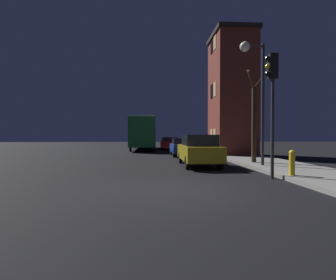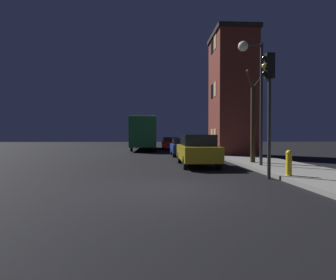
{
  "view_description": "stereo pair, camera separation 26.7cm",
  "coord_description": "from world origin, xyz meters",
  "px_view_note": "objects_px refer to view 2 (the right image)",
  "views": [
    {
      "loc": [
        -0.84,
        -7.71,
        1.56
      ],
      "look_at": [
        0.39,
        11.76,
        1.25
      ],
      "focal_mm": 28.0,
      "sensor_mm": 36.0,
      "label": 1
    },
    {
      "loc": [
        -0.57,
        -7.72,
        1.56
      ],
      "look_at": [
        0.39,
        11.76,
        1.25
      ],
      "focal_mm": 28.0,
      "sensor_mm": 36.0,
      "label": 2
    }
  ],
  "objects_px": {
    "car_mid_lane": "(183,147)",
    "fire_hydrant": "(289,162)",
    "car_far_lane": "(170,143)",
    "bare_tree": "(253,118)",
    "bus": "(145,131)",
    "car_near_lane": "(197,150)",
    "traffic_light": "(269,89)",
    "streetlamp": "(253,75)"
  },
  "relations": [
    {
      "from": "bus",
      "to": "car_far_lane",
      "type": "xyz_separation_m",
      "value": [
        2.91,
        0.42,
        -1.34
      ]
    },
    {
      "from": "streetlamp",
      "to": "bare_tree",
      "type": "relative_size",
      "value": 1.13
    },
    {
      "from": "bare_tree",
      "to": "car_mid_lane",
      "type": "bearing_deg",
      "value": 115.18
    },
    {
      "from": "bare_tree",
      "to": "bus",
      "type": "relative_size",
      "value": 0.46
    },
    {
      "from": "bus",
      "to": "car_mid_lane",
      "type": "bearing_deg",
      "value": -71.07
    },
    {
      "from": "car_near_lane",
      "to": "fire_hydrant",
      "type": "bearing_deg",
      "value": -59.67
    },
    {
      "from": "car_near_lane",
      "to": "car_far_lane",
      "type": "distance_m",
      "value": 16.76
    },
    {
      "from": "car_near_lane",
      "to": "bus",
      "type": "bearing_deg",
      "value": 101.51
    },
    {
      "from": "bare_tree",
      "to": "car_mid_lane",
      "type": "height_order",
      "value": "bare_tree"
    },
    {
      "from": "car_mid_lane",
      "to": "streetlamp",
      "type": "bearing_deg",
      "value": -72.39
    },
    {
      "from": "bare_tree",
      "to": "streetlamp",
      "type": "bearing_deg",
      "value": -111.63
    },
    {
      "from": "traffic_light",
      "to": "bare_tree",
      "type": "height_order",
      "value": "bare_tree"
    },
    {
      "from": "car_far_lane",
      "to": "fire_hydrant",
      "type": "relative_size",
      "value": 4.75
    },
    {
      "from": "car_mid_lane",
      "to": "fire_hydrant",
      "type": "relative_size",
      "value": 4.36
    },
    {
      "from": "car_far_lane",
      "to": "traffic_light",
      "type": "bearing_deg",
      "value": -83.72
    },
    {
      "from": "streetlamp",
      "to": "car_far_lane",
      "type": "bearing_deg",
      "value": 99.16
    },
    {
      "from": "traffic_light",
      "to": "car_near_lane",
      "type": "distance_m",
      "value": 5.22
    },
    {
      "from": "bare_tree",
      "to": "fire_hydrant",
      "type": "height_order",
      "value": "bare_tree"
    },
    {
      "from": "fire_hydrant",
      "to": "bare_tree",
      "type": "bearing_deg",
      "value": 84.47
    },
    {
      "from": "car_near_lane",
      "to": "traffic_light",
      "type": "bearing_deg",
      "value": -65.93
    },
    {
      "from": "car_near_lane",
      "to": "car_mid_lane",
      "type": "relative_size",
      "value": 1.11
    },
    {
      "from": "traffic_light",
      "to": "car_near_lane",
      "type": "relative_size",
      "value": 1.03
    },
    {
      "from": "bare_tree",
      "to": "car_far_lane",
      "type": "xyz_separation_m",
      "value": [
        -3.44,
        16.51,
        -1.79
      ]
    },
    {
      "from": "traffic_light",
      "to": "car_far_lane",
      "type": "bearing_deg",
      "value": 96.28
    },
    {
      "from": "car_near_lane",
      "to": "car_far_lane",
      "type": "xyz_separation_m",
      "value": [
        -0.41,
        16.75,
        -0.1
      ]
    },
    {
      "from": "car_far_lane",
      "to": "fire_hydrant",
      "type": "height_order",
      "value": "car_far_lane"
    },
    {
      "from": "car_mid_lane",
      "to": "car_far_lane",
      "type": "distance_m",
      "value": 10.01
    },
    {
      "from": "car_mid_lane",
      "to": "bus",
      "type": "bearing_deg",
      "value": 108.93
    },
    {
      "from": "car_far_lane",
      "to": "fire_hydrant",
      "type": "distance_m",
      "value": 21.36
    },
    {
      "from": "streetlamp",
      "to": "car_near_lane",
      "type": "height_order",
      "value": "streetlamp"
    },
    {
      "from": "car_mid_lane",
      "to": "fire_hydrant",
      "type": "height_order",
      "value": "car_mid_lane"
    },
    {
      "from": "traffic_light",
      "to": "car_near_lane",
      "type": "height_order",
      "value": "traffic_light"
    },
    {
      "from": "car_far_lane",
      "to": "bare_tree",
      "type": "bearing_deg",
      "value": -78.24
    },
    {
      "from": "traffic_light",
      "to": "car_mid_lane",
      "type": "bearing_deg",
      "value": 99.97
    },
    {
      "from": "car_far_lane",
      "to": "fire_hydrant",
      "type": "bearing_deg",
      "value": -81.96
    },
    {
      "from": "traffic_light",
      "to": "bare_tree",
      "type": "bearing_deg",
      "value": 75.86
    },
    {
      "from": "fire_hydrant",
      "to": "car_far_lane",
      "type": "bearing_deg",
      "value": 98.04
    },
    {
      "from": "bus",
      "to": "streetlamp",
      "type": "bearing_deg",
      "value": -71.66
    },
    {
      "from": "traffic_light",
      "to": "car_near_lane",
      "type": "xyz_separation_m",
      "value": [
        -1.89,
        4.24,
        -2.39
      ]
    },
    {
      "from": "traffic_light",
      "to": "bus",
      "type": "bearing_deg",
      "value": 104.23
    },
    {
      "from": "streetlamp",
      "to": "bus",
      "type": "height_order",
      "value": "streetlamp"
    },
    {
      "from": "car_mid_lane",
      "to": "fire_hydrant",
      "type": "distance_m",
      "value": 11.45
    }
  ]
}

